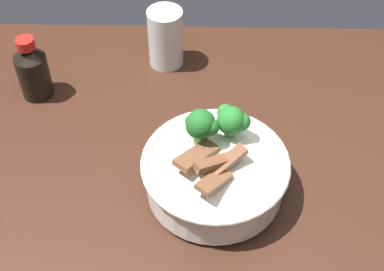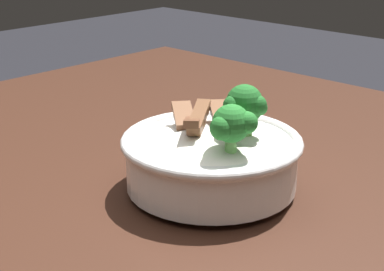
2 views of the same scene
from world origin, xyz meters
TOP-DOWN VIEW (x-y plane):
  - rice_bowl at (-0.17, 0.12)m, footprint 0.22×0.22m
  - drinking_glass at (-0.26, 0.42)m, footprint 0.06×0.06m
  - soy_sauce_bottle at (-0.48, 0.33)m, footprint 0.06×0.06m

SIDE VIEW (x-z plane):
  - rice_bowl at x=-0.17m, z-range 0.77..0.91m
  - drinking_glass at x=-0.26m, z-range 0.79..0.90m
  - soy_sauce_bottle at x=-0.48m, z-range 0.79..0.91m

